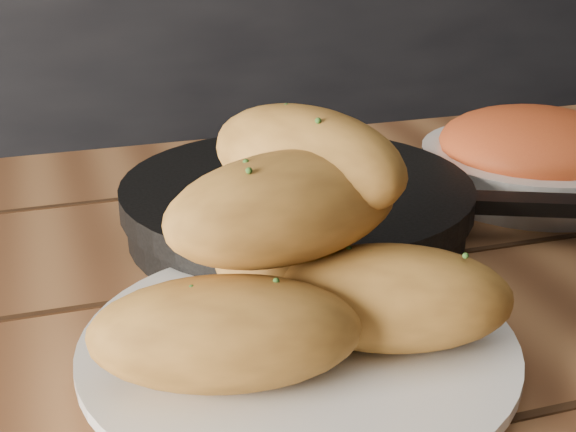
# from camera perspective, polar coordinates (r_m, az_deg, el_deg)

# --- Properties ---
(counter) EXTENTS (2.80, 0.60, 0.90)m
(counter) POSITION_cam_1_polar(r_m,az_deg,el_deg) (1.73, -9.55, 2.94)
(counter) COLOR black
(counter) RESTS_ON ground
(plate) EXTENTS (0.26, 0.26, 0.02)m
(plate) POSITION_cam_1_polar(r_m,az_deg,el_deg) (0.49, 0.72, -9.50)
(plate) COLOR silver
(plate) RESTS_ON table
(bread_rolls) EXTENTS (0.26, 0.20, 0.13)m
(bread_rolls) POSITION_cam_1_polar(r_m,az_deg,el_deg) (0.47, 0.47, -2.54)
(bread_rolls) COLOR #BA7F33
(bread_rolls) RESTS_ON plate
(skillet) EXTENTS (0.41, 0.29, 0.05)m
(skillet) POSITION_cam_1_polar(r_m,az_deg,el_deg) (0.67, 0.80, 0.75)
(skillet) COLOR black
(skillet) RESTS_ON table
(bowl) EXTENTS (0.21, 0.21, 0.08)m
(bowl) POSITION_cam_1_polar(r_m,az_deg,el_deg) (0.80, 17.05, 4.11)
(bowl) COLOR white
(bowl) RESTS_ON table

